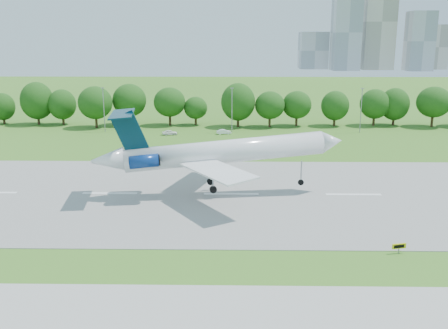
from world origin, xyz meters
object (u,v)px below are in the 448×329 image
(service_vehicle_b, at_px, (170,132))
(airliner, at_px, (212,152))
(taxi_sign_left, at_px, (399,246))
(service_vehicle_a, at_px, (224,132))

(service_vehicle_b, bearing_deg, airliner, -178.77)
(taxi_sign_left, bearing_deg, service_vehicle_b, 102.31)
(taxi_sign_left, bearing_deg, service_vehicle_a, 92.53)
(airliner, xyz_separation_m, service_vehicle_a, (0.90, 54.57, -6.56))
(taxi_sign_left, xyz_separation_m, service_vehicle_b, (-36.51, 75.83, -0.23))
(service_vehicle_a, bearing_deg, service_vehicle_b, 82.62)
(taxi_sign_left, height_order, service_vehicle_b, service_vehicle_b)
(airliner, distance_m, service_vehicle_b, 55.14)
(service_vehicle_b, bearing_deg, taxi_sign_left, -167.38)
(airliner, height_order, service_vehicle_a, airliner)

